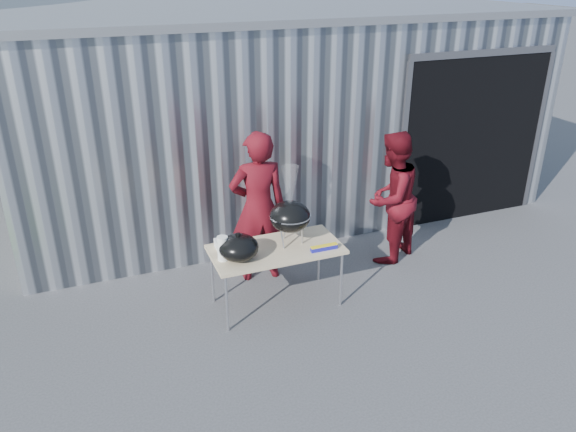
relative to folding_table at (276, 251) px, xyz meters
name	(u,v)px	position (x,y,z in m)	size (l,w,h in m)	color
ground	(318,316)	(0.36, -0.42, -0.71)	(80.00, 80.00, 0.00)	#3C3C3F
building	(262,95)	(1.28, 4.17, 0.83)	(8.20, 6.20, 3.10)	silver
folding_table	(276,251)	(0.00, 0.00, 0.00)	(1.50, 0.75, 0.75)	tan
kettle_grill	(290,211)	(0.19, 0.04, 0.45)	(0.48, 0.48, 0.95)	black
grill_lid	(239,248)	(-0.47, -0.10, 0.18)	(0.44, 0.44, 0.32)	black
paper_towels	(223,248)	(-0.64, -0.05, 0.18)	(0.12, 0.12, 0.28)	white
white_tub	(224,243)	(-0.55, 0.23, 0.09)	(0.20, 0.15, 0.10)	white
foil_box	(324,248)	(0.49, -0.25, 0.07)	(0.32, 0.05, 0.06)	#17158E
person_cook	(258,207)	(0.02, 0.69, 0.26)	(0.71, 0.46, 1.94)	#4F0A12
person_bystander	(391,198)	(1.81, 0.52, 0.18)	(0.87, 0.68, 1.79)	#4F0A12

